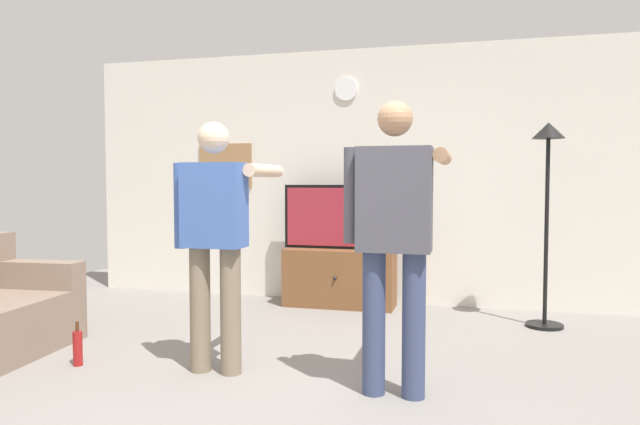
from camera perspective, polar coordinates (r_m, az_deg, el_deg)
ground_plane at (r=3.64m, az=-4.00°, el=-17.78°), size 8.40×8.40×0.00m
back_wall at (r=6.27m, az=4.75°, el=3.57°), size 6.40×0.10×2.70m
tv_stand at (r=6.05m, az=1.95°, el=-6.42°), size 1.14×0.43×0.59m
television at (r=6.03m, az=2.06°, el=-0.44°), size 1.20×0.07×0.67m
wall_clock at (r=6.33m, az=2.58°, el=12.02°), size 0.25×0.03×0.25m
framed_picture at (r=6.70m, az=-9.24°, el=4.59°), size 0.63×0.04×0.49m
floor_lamp at (r=5.48m, az=21.43°, el=2.87°), size 0.32×0.32×1.81m
person_standing_nearer_lamp at (r=3.97m, az=-10.23°, el=-1.85°), size 0.59×0.78×1.69m
person_standing_nearer_couch at (r=3.50m, az=7.34°, el=-1.60°), size 0.62×0.78×1.77m
beverage_bottle at (r=4.52m, az=-22.69°, el=-12.14°), size 0.07×0.07×0.31m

